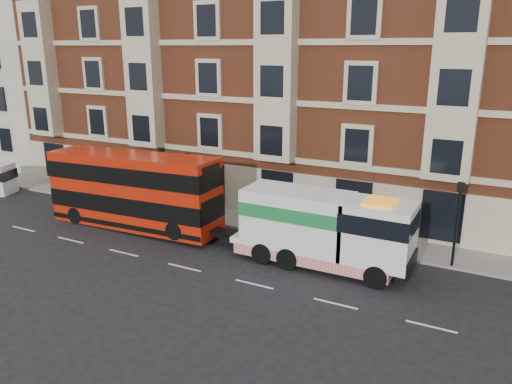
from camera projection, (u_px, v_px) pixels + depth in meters
ground at (184, 268)px, 25.23m from camera, size 120.00×120.00×0.00m
sidewalk at (254, 222)px, 31.59m from camera, size 90.00×3.00×0.15m
victorian_terrace at (310, 57)px, 34.94m from camera, size 45.00×12.00×20.40m
cream_block at (10, 72)px, 48.12m from camera, size 16.00×10.00×16.80m
lamp_post_west at (163, 176)px, 32.42m from camera, size 0.35×0.15×4.35m
lamp_post_east at (457, 218)px, 24.43m from camera, size 0.35×0.15×4.35m
double_decker_bus at (133, 189)px, 30.18m from camera, size 11.36×2.61×4.60m
tow_truck at (321, 228)px, 24.94m from camera, size 9.10×2.69×3.79m
pedestrian at (143, 192)px, 34.86m from camera, size 0.70×0.70×1.63m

